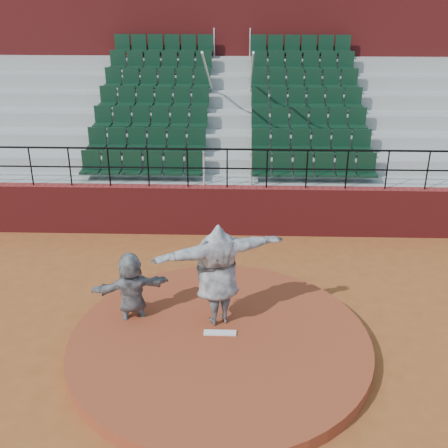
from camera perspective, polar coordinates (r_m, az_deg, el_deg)
The scene contains 9 objects.
ground at distance 10.57m, azimuth -0.44°, elevation -12.63°, with size 90.00×90.00×0.00m, color brown.
pitchers_mound at distance 10.50m, azimuth -0.44°, elevation -12.08°, with size 5.50×5.50×0.25m, color brown.
pitching_rubber at distance 10.54m, azimuth -0.41°, elevation -10.99°, with size 0.60×0.15×0.03m, color white.
boundary_wall at distance 14.60m, azimuth 0.31°, elevation 1.40°, with size 24.00×0.30×1.30m, color maroon.
wall_railing at distance 14.11m, azimuth 0.32°, elevation 6.55°, with size 24.04×0.05×1.03m.
seating_deck at distance 17.77m, azimuth 0.63°, elevation 8.38°, with size 24.00×5.97×4.63m.
press_box_facade at distance 21.21m, azimuth 0.90°, elevation 16.85°, with size 24.00×3.00×7.10m, color maroon.
pitcher at distance 10.35m, azimuth -0.67°, elevation -5.13°, with size 2.49×0.68×2.03m, color black.
fielder at distance 10.86m, azimuth -9.37°, elevation -6.78°, with size 1.49×0.47×1.61m, color black.
Camera 1 is at (0.35, -8.42, 6.39)m, focal length 45.00 mm.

